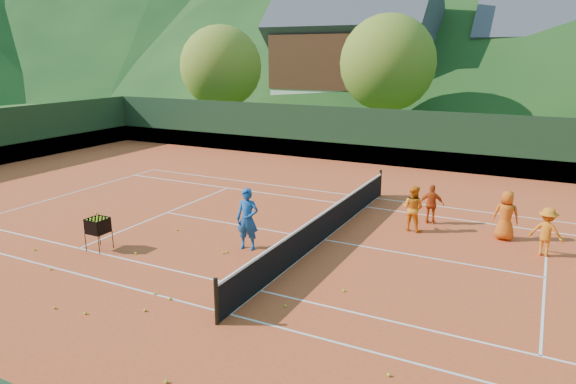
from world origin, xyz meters
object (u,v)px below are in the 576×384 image
at_px(student_b, 432,204).
at_px(student_c, 506,215).
at_px(ball_hopper, 98,226).
at_px(student_d, 546,232).
at_px(chalet_left, 354,56).
at_px(chalet_mid, 557,64).
at_px(student_a, 413,208).
at_px(tennis_net, 324,225).
at_px(coach, 248,219).

height_order(student_b, student_c, student_c).
bearing_deg(ball_hopper, student_b, 40.11).
distance_m(student_d, ball_hopper, 13.32).
distance_m(ball_hopper, chalet_left, 34.50).
xyz_separation_m(student_d, chalet_mid, (-0.32, 32.27, 4.24)).
bearing_deg(student_a, student_d, -177.11).
relative_size(student_d, chalet_left, 0.11).
xyz_separation_m(student_d, tennis_net, (-6.32, -1.73, -0.23)).
xyz_separation_m(student_d, ball_hopper, (-12.07, -5.62, 0.01)).
relative_size(coach, chalet_mid, 0.15).
bearing_deg(student_b, student_a, 61.11).
bearing_deg(chalet_left, student_a, -66.17).
height_order(student_a, student_b, student_a).
bearing_deg(tennis_net, student_a, 43.91).
bearing_deg(student_a, tennis_net, 53.35).
bearing_deg(student_b, student_c, 159.71).
height_order(ball_hopper, chalet_left, chalet_left).
distance_m(student_b, student_c, 2.51).
relative_size(student_a, chalet_left, 0.11).
bearing_deg(student_a, coach, 53.94).
distance_m(coach, chalet_mid, 36.83).
distance_m(student_d, chalet_left, 33.00).
bearing_deg(chalet_left, student_d, -60.00).
xyz_separation_m(tennis_net, chalet_mid, (6.00, 34.00, 4.47)).
bearing_deg(ball_hopper, chalet_mid, 72.77).
distance_m(student_c, chalet_left, 31.62).
xyz_separation_m(student_b, student_d, (3.63, -1.49, 0.03)).
bearing_deg(tennis_net, ball_hopper, -145.95).
height_order(student_d, chalet_mid, chalet_mid).
bearing_deg(chalet_left, student_b, -64.63).
bearing_deg(coach, student_a, 34.64).
relative_size(tennis_net, chalet_left, 0.87).
bearing_deg(student_a, chalet_left, -56.73).
bearing_deg(student_c, student_b, -22.17).
bearing_deg(student_c, chalet_mid, -100.60).
bearing_deg(coach, chalet_left, 94.67).
distance_m(tennis_net, ball_hopper, 6.95).
bearing_deg(tennis_net, student_c, 27.38).
relative_size(student_a, student_b, 1.11).
height_order(student_d, chalet_left, chalet_left).
bearing_deg(coach, student_d, 13.62).
height_order(student_a, chalet_left, chalet_left).
height_order(tennis_net, chalet_mid, chalet_mid).
bearing_deg(student_d, chalet_left, -49.68).
bearing_deg(tennis_net, student_b, 50.16).
xyz_separation_m(student_a, ball_hopper, (-8.03, -6.08, -0.03)).
relative_size(student_b, ball_hopper, 1.40).
xyz_separation_m(chalet_left, chalet_mid, (16.00, 4.00, -0.66)).
xyz_separation_m(coach, student_c, (6.89, 4.44, -0.14)).
relative_size(student_c, ball_hopper, 1.61).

